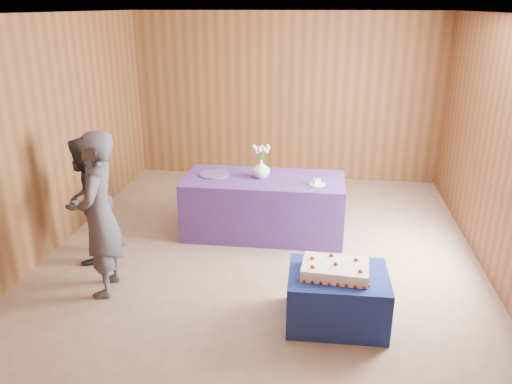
% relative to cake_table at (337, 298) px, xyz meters
% --- Properties ---
extents(ground, '(6.00, 6.00, 0.00)m').
position_rel_cake_table_xyz_m(ground, '(-0.86, 1.14, -0.25)').
color(ground, gray).
rests_on(ground, ground).
extents(room_shell, '(5.04, 6.04, 2.72)m').
position_rel_cake_table_xyz_m(room_shell, '(-0.86, 1.14, 1.55)').
color(room_shell, brown).
rests_on(room_shell, ground).
extents(cake_table, '(0.92, 0.72, 0.50)m').
position_rel_cake_table_xyz_m(cake_table, '(0.00, 0.00, 0.00)').
color(cake_table, navy).
rests_on(cake_table, ground).
extents(serving_table, '(2.01, 0.92, 0.75)m').
position_rel_cake_table_xyz_m(serving_table, '(-0.91, 1.82, 0.12)').
color(serving_table, '#4E348F').
rests_on(serving_table, ground).
extents(sheet_cake, '(0.64, 0.46, 0.14)m').
position_rel_cake_table_xyz_m(sheet_cake, '(-0.03, -0.02, 0.30)').
color(sheet_cake, white).
rests_on(sheet_cake, cake_table).
extents(vase, '(0.29, 0.29, 0.23)m').
position_rel_cake_table_xyz_m(vase, '(-0.95, 1.84, 0.62)').
color(vase, silver).
rests_on(vase, serving_table).
extents(flower_spray, '(0.23, 0.23, 0.17)m').
position_rel_cake_table_xyz_m(flower_spray, '(-0.95, 1.84, 0.88)').
color(flower_spray, '#366227').
rests_on(flower_spray, vase).
extents(platter, '(0.40, 0.40, 0.02)m').
position_rel_cake_table_xyz_m(platter, '(-1.55, 1.86, 0.51)').
color(platter, '#64478E').
rests_on(platter, serving_table).
extents(plate, '(0.23, 0.23, 0.01)m').
position_rel_cake_table_xyz_m(plate, '(-0.25, 1.67, 0.51)').
color(plate, silver).
rests_on(plate, serving_table).
extents(cake_slice, '(0.09, 0.09, 0.09)m').
position_rel_cake_table_xyz_m(cake_slice, '(-0.25, 1.67, 0.55)').
color(cake_slice, white).
rests_on(cake_slice, plate).
extents(knife, '(0.25, 0.11, 0.00)m').
position_rel_cake_table_xyz_m(knife, '(-0.25, 1.57, 0.50)').
color(knife, '#B1B2B6').
rests_on(knife, serving_table).
extents(guest_left, '(0.50, 0.67, 1.69)m').
position_rel_cake_table_xyz_m(guest_left, '(-2.34, 0.21, 0.59)').
color(guest_left, '#3D3D48').
rests_on(guest_left, ground).
extents(guest_right, '(0.59, 0.74, 1.45)m').
position_rel_cake_table_xyz_m(guest_right, '(-2.79, 0.84, 0.48)').
color(guest_right, '#33343E').
rests_on(guest_right, ground).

